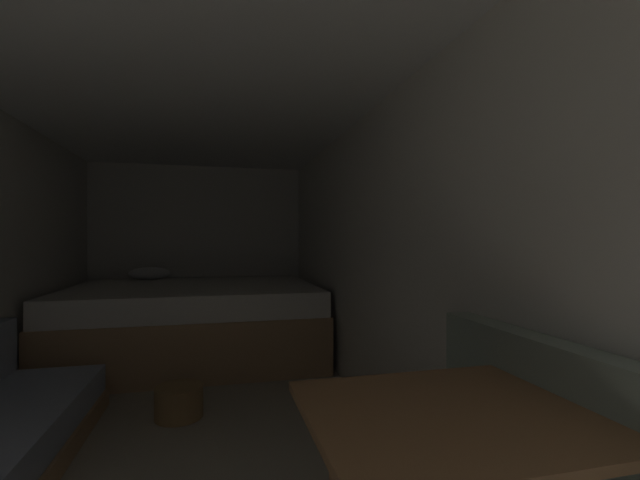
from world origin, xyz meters
name	(u,v)px	position (x,y,z in m)	size (l,w,h in m)	color
ground_plane	(181,439)	(0.00, 2.12, 0.00)	(7.58, 7.58, 0.00)	#A39984
wall_back	(199,251)	(0.00, 4.93, 1.05)	(2.61, 0.05, 2.10)	silver
wall_right	(382,260)	(1.28, 2.12, 1.05)	(0.05, 5.58, 2.10)	silver
ceiling_slab	(181,82)	(0.00, 2.12, 2.12)	(2.61, 5.58, 0.05)	white
bed	(195,321)	(0.00, 3.93, 0.36)	(2.39, 1.85, 0.87)	tan
dinette_table	(457,448)	(0.81, 0.46, 0.65)	(0.77, 0.62, 0.75)	brown
wicker_basket	(179,402)	(-0.04, 2.44, 0.10)	(0.31, 0.31, 0.21)	olive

